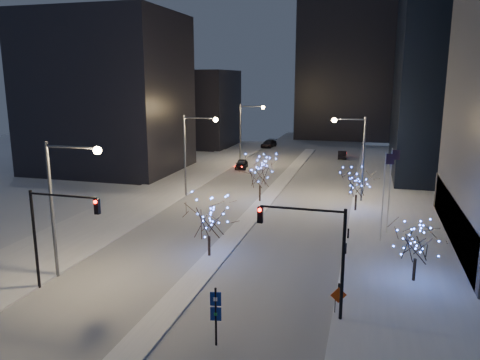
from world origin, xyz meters
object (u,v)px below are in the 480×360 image
(street_lamp_east, at_px, (356,148))
(holiday_tree_plaza_near, at_px, (417,241))
(traffic_signal_east, at_px, (317,244))
(holiday_tree_median_near, at_px, (209,217))
(holiday_tree_median_far, at_px, (260,172))
(street_lamp_w_near, at_px, (63,192))
(wayfinding_sign, at_px, (216,311))
(car_far, at_px, (269,144))
(construction_sign, at_px, (338,298))
(street_lamp_w_mid, at_px, (193,145))
(traffic_signal_west, at_px, (53,224))
(car_mid, at_px, (342,155))
(car_near, at_px, (242,164))
(street_lamp_w_far, at_px, (246,125))
(holiday_tree_plaza_far, at_px, (357,183))

(street_lamp_east, height_order, holiday_tree_plaza_near, street_lamp_east)
(traffic_signal_east, bearing_deg, holiday_tree_plaza_near, 48.26)
(holiday_tree_median_near, relative_size, holiday_tree_median_far, 1.03)
(street_lamp_w_near, relative_size, wayfinding_sign, 2.95)
(traffic_signal_east, bearing_deg, car_far, 104.33)
(construction_sign, bearing_deg, holiday_tree_median_near, 128.40)
(holiday_tree_median_near, xyz_separation_m, wayfinding_sign, (4.65, -12.14, -1.32))
(holiday_tree_median_near, height_order, construction_sign, holiday_tree_median_near)
(street_lamp_w_near, xyz_separation_m, street_lamp_w_mid, (0.00, 25.00, 0.00))
(street_lamp_w_mid, xyz_separation_m, wayfinding_sign, (13.08, -30.52, -4.42))
(traffic_signal_east, bearing_deg, traffic_signal_west, -176.71)
(holiday_tree_median_near, distance_m, holiday_tree_plaza_near, 15.70)
(car_mid, relative_size, construction_sign, 2.53)
(car_near, bearing_deg, car_far, 83.93)
(car_far, bearing_deg, wayfinding_sign, -72.26)
(street_lamp_w_far, height_order, street_lamp_east, same)
(holiday_tree_median_near, bearing_deg, holiday_tree_plaza_near, -2.31)
(wayfinding_sign, bearing_deg, street_lamp_w_near, 147.41)
(holiday_tree_plaza_near, distance_m, holiday_tree_plaza_far, 18.27)
(street_lamp_w_mid, bearing_deg, construction_sign, -52.76)
(car_near, relative_size, car_far, 0.83)
(holiday_tree_plaza_near, bearing_deg, street_lamp_w_far, 118.73)
(street_lamp_east, height_order, holiday_tree_median_far, street_lamp_east)
(street_lamp_w_mid, height_order, car_near, street_lamp_w_mid)
(holiday_tree_plaza_far, bearing_deg, car_near, 132.05)
(street_lamp_east, bearing_deg, car_far, 114.83)
(construction_sign, bearing_deg, street_lamp_w_far, 92.03)
(street_lamp_w_far, relative_size, street_lamp_east, 1.00)
(street_lamp_w_near, xyz_separation_m, holiday_tree_median_near, (8.44, 6.63, -3.11))
(street_lamp_w_near, height_order, car_near, street_lamp_w_near)
(street_lamp_w_mid, height_order, wayfinding_sign, street_lamp_w_mid)
(traffic_signal_east, bearing_deg, construction_sign, 27.02)
(street_lamp_east, distance_m, wayfinding_sign, 34.32)
(car_near, height_order, holiday_tree_plaza_near, holiday_tree_plaza_near)
(traffic_signal_east, relative_size, wayfinding_sign, 2.07)
(street_lamp_w_mid, relative_size, holiday_tree_plaza_near, 2.18)
(car_mid, relative_size, holiday_tree_median_far, 0.80)
(street_lamp_w_far, relative_size, traffic_signal_west, 1.43)
(wayfinding_sign, xyz_separation_m, construction_sign, (6.15, 5.21, -0.91))
(street_lamp_w_far, xyz_separation_m, wayfinding_sign, (13.08, -55.52, -4.42))
(street_lamp_w_near, height_order, street_lamp_w_far, same)
(traffic_signal_east, distance_m, holiday_tree_median_far, 27.38)
(traffic_signal_west, relative_size, holiday_tree_median_far, 1.31)
(street_lamp_w_mid, relative_size, traffic_signal_east, 1.43)
(holiday_tree_plaza_far, distance_m, construction_sign, 24.05)
(car_mid, relative_size, holiday_tree_plaza_far, 0.90)
(street_lamp_w_mid, xyz_separation_m, car_mid, (15.82, 33.88, -5.79))
(holiday_tree_median_far, distance_m, wayfinding_sign, 30.58)
(traffic_signal_west, xyz_separation_m, traffic_signal_east, (17.38, 1.00, 0.00))
(traffic_signal_west, bearing_deg, street_lamp_w_mid, 91.06)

